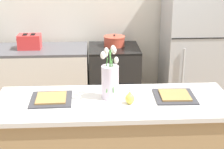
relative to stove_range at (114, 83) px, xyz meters
The scene contains 10 objects.
back_wall 0.99m from the stove_range, 104.01° to the left, with size 5.20×0.08×2.70m.
back_counter 1.16m from the stove_range, behind, with size 1.68×0.60×0.90m.
stove_range is the anchor object (origin of this frame).
refrigerator 1.04m from the stove_range, ahead, with size 0.68×0.67×1.74m.
flower_vase 1.67m from the stove_range, 94.67° to the right, with size 0.14×0.16×0.42m.
pear_figurine 1.74m from the stove_range, 89.53° to the right, with size 0.07×0.07×0.11m.
plate_setting_left 1.73m from the stove_range, 110.13° to the right, with size 0.32×0.32×0.02m.
plate_setting_right 1.67m from the stove_range, 76.60° to the right, with size 0.32×0.32×0.02m.
toaster 1.13m from the stove_range, behind, with size 0.28×0.18×0.17m.
cooking_pot 0.52m from the stove_range, 82.73° to the left, with size 0.26×0.26×0.15m.
Camera 1 is at (-0.15, -2.36, 1.97)m, focal length 55.00 mm.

